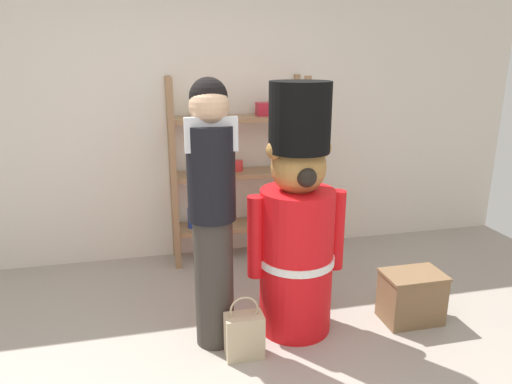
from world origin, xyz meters
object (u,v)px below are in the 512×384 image
(person_shopper, at_px, (212,207))
(shopping_bag, at_px, (244,335))
(display_crate, at_px, (411,297))
(teddy_bear_guard, at_px, (297,225))
(merchandise_shelf, at_px, (238,170))

(person_shopper, distance_m, shopping_bag, 0.82)
(person_shopper, relative_size, display_crate, 4.06)
(shopping_bag, xyz_separation_m, display_crate, (1.23, 0.14, 0.03))
(teddy_bear_guard, bearing_deg, display_crate, -7.28)
(teddy_bear_guard, bearing_deg, shopping_bag, -148.94)
(teddy_bear_guard, height_order, person_shopper, person_shopper)
(merchandise_shelf, height_order, teddy_bear_guard, teddy_bear_guard)
(merchandise_shelf, height_order, shopping_bag, merchandise_shelf)
(display_crate, bearing_deg, merchandise_shelf, 124.95)
(person_shopper, xyz_separation_m, display_crate, (1.38, -0.07, -0.75))
(person_shopper, height_order, shopping_bag, person_shopper)
(teddy_bear_guard, xyz_separation_m, shopping_bag, (-0.41, -0.24, -0.60))
(teddy_bear_guard, height_order, display_crate, teddy_bear_guard)
(teddy_bear_guard, relative_size, display_crate, 3.99)
(shopping_bag, bearing_deg, person_shopper, 126.34)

